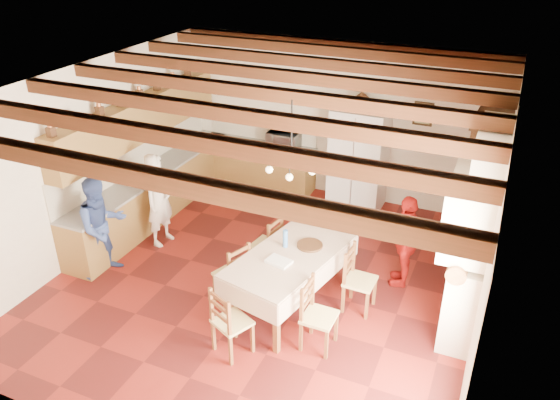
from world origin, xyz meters
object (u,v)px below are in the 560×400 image
at_px(refrigerator, 359,159).
at_px(chair_right_far, 360,280).
at_px(microwave, 283,140).
at_px(hutch, 482,188).
at_px(chair_left_far, 266,244).
at_px(chair_end_far, 333,238).
at_px(person_woman_red, 406,241).
at_px(person_man, 159,200).
at_px(person_woman_blue, 102,227).
at_px(chair_left_near, 232,272).
at_px(dining_table, 290,259).
at_px(chair_end_near, 232,321).
at_px(chair_right_near, 319,316).

bearing_deg(refrigerator, chair_right_far, -71.83).
relative_size(chair_right_far, microwave, 1.59).
xyz_separation_m(refrigerator, hutch, (2.20, -0.85, 0.21)).
height_order(chair_left_far, microwave, microwave).
xyz_separation_m(chair_end_far, person_woman_red, (1.11, -0.02, 0.24)).
bearing_deg(person_man, person_woman_red, -79.26).
bearing_deg(person_woman_blue, person_man, 9.24).
relative_size(chair_left_near, chair_left_far, 1.00).
xyz_separation_m(dining_table, chair_end_far, (0.21, 1.20, -0.29)).
bearing_deg(person_woman_blue, dining_table, -59.33).
bearing_deg(chair_left_near, chair_end_far, 165.81).
height_order(chair_end_far, person_woman_blue, person_woman_blue).
xyz_separation_m(chair_end_far, person_man, (-2.83, -0.49, 0.32)).
height_order(dining_table, chair_end_near, chair_end_near).
distance_m(refrigerator, dining_table, 3.29).
distance_m(hutch, chair_right_far, 2.58).
distance_m(chair_right_far, person_man, 3.57).
distance_m(refrigerator, person_man, 3.67).
bearing_deg(hutch, person_woman_red, -122.00).
bearing_deg(dining_table, chair_left_far, 136.06).
bearing_deg(refrigerator, chair_right_near, -79.38).
xyz_separation_m(dining_table, chair_right_far, (0.91, 0.31, -0.29)).
distance_m(hutch, person_woman_blue, 5.82).
relative_size(refrigerator, hutch, 0.82).
bearing_deg(dining_table, microwave, 114.69).
bearing_deg(chair_end_far, chair_end_near, -97.21).
bearing_deg(person_woman_blue, person_woman_red, -46.28).
relative_size(chair_left_near, chair_right_near, 1.00).
xyz_separation_m(chair_end_near, person_woman_blue, (-2.60, 0.79, 0.32)).
bearing_deg(hutch, chair_left_far, -145.15).
relative_size(chair_left_far, person_man, 0.60).
distance_m(chair_left_far, chair_end_far, 1.04).
height_order(dining_table, chair_right_near, chair_right_near).
relative_size(chair_right_near, person_woman_blue, 0.60).
relative_size(chair_right_near, person_man, 0.60).
bearing_deg(chair_left_far, chair_end_near, 20.07).
height_order(person_woman_red, microwave, person_woman_red).
xyz_separation_m(chair_left_near, chair_end_near, (0.49, -0.91, 0.00)).
xyz_separation_m(chair_right_near, chair_right_far, (0.26, 0.94, 0.00)).
relative_size(dining_table, person_man, 1.33).
height_order(person_man, microwave, person_man).
distance_m(refrigerator, chair_right_near, 3.99).
bearing_deg(hutch, chair_end_near, -122.20).
bearing_deg(chair_right_far, microwave, 41.00).
relative_size(chair_left_near, person_woman_red, 0.66).
height_order(chair_end_near, person_woman_blue, person_woman_blue).
bearing_deg(chair_right_near, person_man, 68.91).
bearing_deg(chair_right_far, chair_end_far, 40.27).
xyz_separation_m(person_man, person_woman_blue, (-0.28, -1.07, -0.00)).
bearing_deg(chair_left_far, chair_right_far, 86.84).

